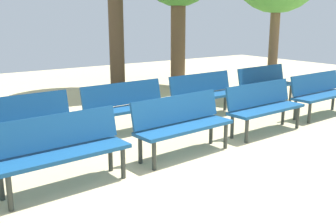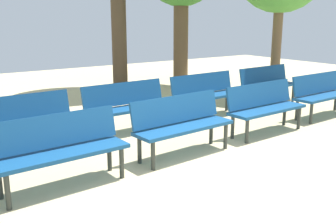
# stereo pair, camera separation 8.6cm
# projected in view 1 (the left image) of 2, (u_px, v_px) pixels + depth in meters

# --- Properties ---
(ground_plane) EXTENTS (24.13, 24.13, 0.00)m
(ground_plane) POSITION_uv_depth(u_px,v_px,m) (265.00, 189.00, 4.69)
(ground_plane) COLOR #CCB789
(bench_r0_c1) EXTENTS (1.62, 0.55, 0.87)m
(bench_r0_c1) POSITION_uv_depth(u_px,v_px,m) (62.00, 147.00, 4.65)
(bench_r0_c1) COLOR navy
(bench_r0_c1) RESTS_ON ground_plane
(bench_r0_c2) EXTENTS (1.63, 0.58, 0.87)m
(bench_r0_c2) POSITION_uv_depth(u_px,v_px,m) (182.00, 122.00, 5.76)
(bench_r0_c2) COLOR navy
(bench_r0_c2) RESTS_ON ground_plane
(bench_r0_c3) EXTENTS (1.62, 0.54, 0.87)m
(bench_r0_c3) POSITION_uv_depth(u_px,v_px,m) (264.00, 105.00, 6.88)
(bench_r0_c3) COLOR navy
(bench_r0_c3) RESTS_ON ground_plane
(bench_r0_c4) EXTENTS (1.62, 0.54, 0.87)m
(bench_r0_c4) POSITION_uv_depth(u_px,v_px,m) (320.00, 92.00, 8.06)
(bench_r0_c4) COLOR navy
(bench_r0_c4) RESTS_ON ground_plane
(bench_r1_c1) EXTENTS (1.62, 0.54, 0.87)m
(bench_r1_c1) POSITION_uv_depth(u_px,v_px,m) (21.00, 121.00, 5.78)
(bench_r1_c1) COLOR navy
(bench_r1_c1) RESTS_ON ground_plane
(bench_r1_c2) EXTENTS (1.62, 0.54, 0.87)m
(bench_r1_c2) POSITION_uv_depth(u_px,v_px,m) (127.00, 104.00, 6.91)
(bench_r1_c2) COLOR navy
(bench_r1_c2) RESTS_ON ground_plane
(bench_r1_c3) EXTENTS (1.62, 0.55, 0.87)m
(bench_r1_c3) POSITION_uv_depth(u_px,v_px,m) (205.00, 92.00, 8.01)
(bench_r1_c3) COLOR navy
(bench_r1_c3) RESTS_ON ground_plane
(bench_r1_c4) EXTENTS (1.62, 0.57, 0.87)m
(bench_r1_c4) POSITION_uv_depth(u_px,v_px,m) (265.00, 82.00, 9.17)
(bench_r1_c4) COLOR navy
(bench_r1_c4) RESTS_ON ground_plane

